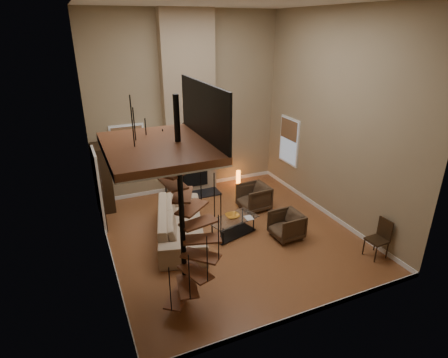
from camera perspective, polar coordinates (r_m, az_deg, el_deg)
name	(u,v)px	position (r m, az deg, el deg)	size (l,w,h in m)	color
ground	(230,234)	(9.66, 0.96, -8.55)	(6.00, 6.50, 0.01)	#A56235
back_wall	(187,106)	(11.51, -5.79, 11.32)	(6.00, 0.02, 5.50)	#958160
front_wall	(317,183)	(5.92, 14.25, -0.54)	(6.00, 0.02, 5.50)	#958160
left_wall	(96,148)	(7.85, -19.34, 4.65)	(0.02, 6.50, 5.50)	#958160
right_wall	(335,119)	(10.14, 16.88, 8.89)	(0.02, 6.50, 5.50)	#958160
ceiling	(232,0)	(8.26, 1.23, 26.07)	(6.00, 6.50, 0.01)	silver
baseboard_back	(190,186)	(12.32, -5.28, -1.04)	(6.00, 0.02, 0.12)	white
baseboard_front	(302,315)	(7.39, 12.08, -20.02)	(6.00, 0.02, 0.12)	white
baseboard_left	(112,259)	(9.01, -17.03, -11.80)	(0.02, 6.50, 0.12)	white
baseboard_right	(324,210)	(11.06, 15.27, -4.74)	(0.02, 6.50, 0.12)	white
chimney_breast	(189,107)	(11.33, -5.48, 11.15)	(1.60, 0.38, 5.50)	#9D8466
hearth	(197,195)	(11.76, -4.23, -2.43)	(1.50, 0.60, 0.04)	black
firebox	(194,176)	(11.80, -4.78, 0.45)	(0.95, 0.02, 0.72)	black
mantel	(194,159)	(11.51, -4.74, 3.07)	(1.70, 0.18, 0.06)	white
mirror_frame	(192,134)	(11.32, -4.97, 6.98)	(0.94, 0.94, 0.10)	black
mirror_disc	(192,134)	(11.33, -4.99, 6.99)	(0.80, 0.80, 0.01)	white
vase_left	(176,157)	(11.34, -7.46, 3.48)	(0.24, 0.24, 0.25)	black
vase_right	(211,152)	(11.69, -2.04, 4.16)	(0.20, 0.20, 0.21)	#164F4D
window_back	(128,149)	(11.35, -14.69, 4.62)	(1.02, 0.06, 1.52)	white
window_right	(289,140)	(11.95, 10.11, 5.96)	(0.06, 1.02, 1.52)	white
entry_door	(100,190)	(10.12, -18.84, -1.60)	(0.10, 1.05, 2.16)	white
loft	(164,143)	(6.13, -9.39, 5.52)	(1.70, 2.20, 1.09)	brown
spiral_stair	(183,217)	(6.77, -6.47, -5.97)	(1.47, 1.47, 4.06)	black
hutch	(103,178)	(11.11, -18.32, 0.09)	(0.42, 0.89, 1.98)	black
sofa	(180,223)	(9.42, -6.83, -6.82)	(2.84, 1.11, 0.83)	tan
armchair_near	(256,197)	(10.84, 5.02, -2.78)	(0.81, 0.84, 0.76)	#432F1F
armchair_far	(289,225)	(9.50, 10.07, -7.03)	(0.73, 0.75, 0.68)	#432F1F
coffee_table	(233,224)	(9.51, 1.44, -7.08)	(1.40, 0.96, 0.47)	silver
bowl	(232,216)	(9.45, 1.33, -5.82)	(0.37, 0.37, 0.09)	orange
book	(248,218)	(9.44, 3.77, -6.12)	(0.19, 0.26, 0.03)	gray
floor_lamp	(164,164)	(10.46, -9.30, 2.32)	(0.39, 0.39, 1.71)	black
accent_lamp	(238,178)	(12.42, 2.24, 0.21)	(0.14, 0.14, 0.51)	orange
side_chair	(380,236)	(9.29, 23.17, -8.21)	(0.45, 0.43, 0.93)	black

